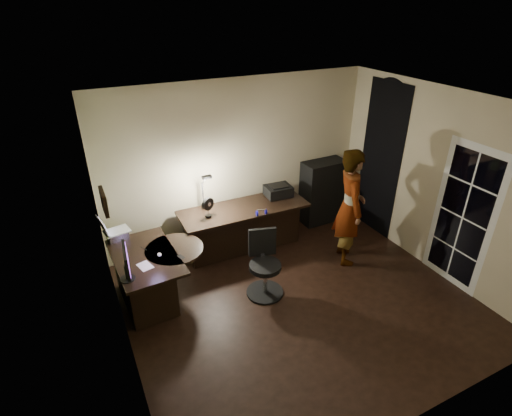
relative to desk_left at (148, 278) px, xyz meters
name	(u,v)px	position (x,y,z in m)	size (l,w,h in m)	color
floor	(299,301)	(1.83, -0.94, -0.37)	(4.50, 4.00, 0.01)	black
ceiling	(312,106)	(1.83, -0.94, 2.34)	(4.50, 4.00, 0.01)	silver
wall_back	(238,162)	(1.83, 1.06, 0.98)	(4.50, 0.01, 2.70)	#C4B793
wall_front	(434,322)	(1.83, -2.95, 0.98)	(4.50, 0.01, 2.70)	#C4B793
wall_left	(115,265)	(-0.42, -0.94, 0.98)	(0.01, 4.00, 2.70)	#C4B793
wall_right	(436,183)	(4.08, -0.94, 0.98)	(0.01, 4.00, 2.70)	#C4B793
green_wall_overlay	(117,264)	(-0.41, -0.94, 0.98)	(0.00, 4.00, 2.70)	#4C5D2A
arched_doorway	(380,160)	(4.07, 0.21, 0.93)	(0.01, 0.90, 2.60)	black
french_door	(463,218)	(4.07, -1.49, 0.68)	(0.02, 0.92, 2.10)	white
framed_picture	(104,202)	(-0.39, -0.49, 1.48)	(0.04, 0.30, 0.25)	black
desk_left	(148,278)	(0.00, 0.00, 0.00)	(0.79, 1.28, 0.74)	black
desk_right	(244,229)	(1.70, 0.58, 0.02)	(2.07, 0.72, 0.77)	black
cabinet	(322,192)	(3.40, 0.84, 0.22)	(0.78, 0.39, 1.17)	black
laptop_stand	(117,235)	(-0.25, 0.60, 0.42)	(0.27, 0.22, 0.11)	silver
laptop	(116,224)	(-0.24, 0.60, 0.60)	(0.36, 0.33, 0.25)	silver
monitor	(126,269)	(-0.29, -0.39, 0.52)	(0.09, 0.47, 0.31)	black
mouse	(159,255)	(0.18, -0.07, 0.38)	(0.05, 0.08, 0.03)	silver
phone	(181,257)	(0.42, -0.23, 0.37)	(0.06, 0.12, 0.01)	black
pen	(144,249)	(0.02, 0.18, 0.37)	(0.01, 0.15, 0.01)	black
speaker	(128,272)	(-0.28, -0.37, 0.46)	(0.07, 0.07, 0.19)	black
notepad	(145,266)	(-0.05, -0.23, 0.37)	(0.15, 0.21, 0.01)	silver
desk_fan	(208,207)	(1.09, 0.56, 0.57)	(0.20, 0.11, 0.31)	black
headphones	(261,212)	(1.84, 0.24, 0.47)	(0.19, 0.08, 0.09)	#0F0A9D
printer	(278,190)	(2.39, 0.71, 0.51)	(0.43, 0.33, 0.19)	black
desk_lamp	(202,188)	(1.12, 0.84, 0.76)	(0.17, 0.31, 0.68)	black
office_chair	(265,266)	(1.48, -0.58, 0.10)	(0.53, 0.53, 0.94)	black
person	(350,207)	(3.02, -0.38, 0.56)	(0.66, 0.44, 1.85)	#D8A88C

